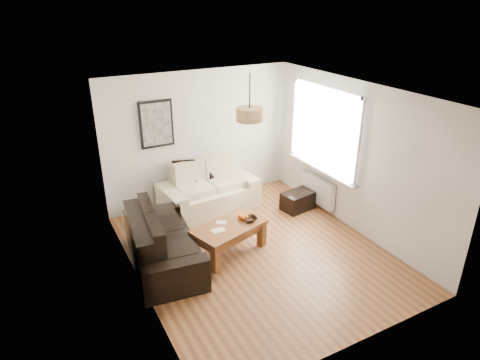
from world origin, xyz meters
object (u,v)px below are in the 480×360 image
loveseat_cream (208,187)px  sofa_leather (163,240)px  ottoman (298,201)px  coffee_table (229,238)px

loveseat_cream → sofa_leather: (-1.37, -1.35, -0.04)m
sofa_leather → ottoman: bearing=-73.6°
sofa_leather → coffee_table: 1.07m
sofa_leather → coffee_table: size_ratio=1.64×
sofa_leather → ottoman: (2.88, 0.49, -0.24)m
loveseat_cream → sofa_leather: size_ratio=0.95×
sofa_leather → loveseat_cream: bearing=-38.7°
loveseat_cream → ottoman: 1.76m
loveseat_cream → sofa_leather: 1.92m
sofa_leather → ottoman: size_ratio=3.10×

